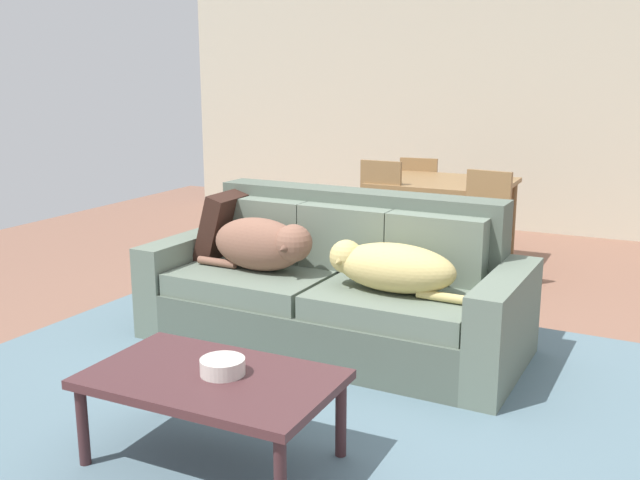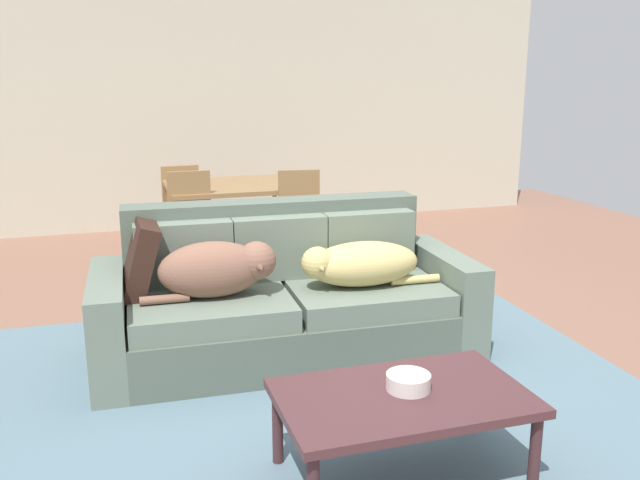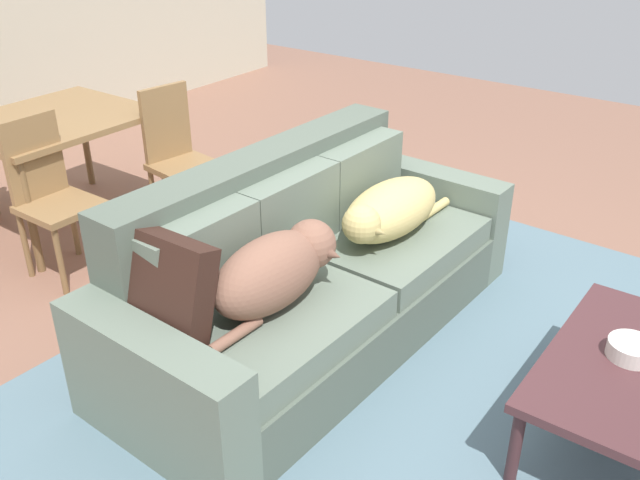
{
  "view_description": "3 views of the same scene",
  "coord_description": "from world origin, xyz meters",
  "px_view_note": "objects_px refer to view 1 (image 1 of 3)",
  "views": [
    {
      "loc": [
        1.52,
        -3.92,
        1.68
      ],
      "look_at": [
        -0.26,
        -0.25,
        0.73
      ],
      "focal_mm": 40.64,
      "sensor_mm": 36.0,
      "label": 1
    },
    {
      "loc": [
        -1.31,
        -3.96,
        1.75
      ],
      "look_at": [
        -0.08,
        -0.06,
        0.74
      ],
      "focal_mm": 38.2,
      "sensor_mm": 36.0,
      "label": 2
    },
    {
      "loc": [
        -2.73,
        -1.81,
        2.16
      ],
      "look_at": [
        -0.37,
        -0.09,
        0.62
      ],
      "focal_mm": 38.97,
      "sensor_mm": 36.0,
      "label": 3
    }
  ],
  "objects_px": {
    "dining_table": "(444,189)",
    "dining_chair_near_right": "(482,228)",
    "dog_on_left_cushion": "(264,244)",
    "dog_on_right_cushion": "(390,267)",
    "coffee_table": "(212,384)",
    "throw_pillow_by_left_arm": "(225,226)",
    "dining_chair_near_left": "(376,214)",
    "bowl_on_coffee_table": "(223,366)",
    "dining_chair_far_left": "(420,197)",
    "couch": "(337,290)"
  },
  "relations": [
    {
      "from": "dog_on_right_cushion",
      "to": "dining_chair_far_left",
      "type": "distance_m",
      "value": 3.05
    },
    {
      "from": "dog_on_left_cushion",
      "to": "bowl_on_coffee_table",
      "type": "height_order",
      "value": "dog_on_left_cushion"
    },
    {
      "from": "dining_table",
      "to": "dining_chair_far_left",
      "type": "relative_size",
      "value": 1.3
    },
    {
      "from": "dog_on_left_cushion",
      "to": "throw_pillow_by_left_arm",
      "type": "bearing_deg",
      "value": 154.02
    },
    {
      "from": "dining_table",
      "to": "dining_chair_near_right",
      "type": "relative_size",
      "value": 1.22
    },
    {
      "from": "couch",
      "to": "coffee_table",
      "type": "bearing_deg",
      "value": -83.5
    },
    {
      "from": "dog_on_right_cushion",
      "to": "coffee_table",
      "type": "xyz_separation_m",
      "value": [
        -0.31,
        -1.35,
        -0.23
      ]
    },
    {
      "from": "dog_on_left_cushion",
      "to": "coffee_table",
      "type": "height_order",
      "value": "dog_on_left_cushion"
    },
    {
      "from": "dog_on_right_cushion",
      "to": "dining_chair_near_right",
      "type": "xyz_separation_m",
      "value": [
        0.11,
        1.72,
        -0.09
      ]
    },
    {
      "from": "coffee_table",
      "to": "dining_chair_far_left",
      "type": "height_order",
      "value": "dining_chair_far_left"
    },
    {
      "from": "dining_chair_near_left",
      "to": "dining_chair_far_left",
      "type": "xyz_separation_m",
      "value": [
        0.02,
        1.14,
        -0.03
      ]
    },
    {
      "from": "dog_on_left_cushion",
      "to": "throw_pillow_by_left_arm",
      "type": "xyz_separation_m",
      "value": [
        -0.44,
        0.24,
        0.03
      ]
    },
    {
      "from": "couch",
      "to": "dining_chair_near_left",
      "type": "xyz_separation_m",
      "value": [
        -0.37,
        1.6,
        0.18
      ]
    },
    {
      "from": "dining_table",
      "to": "dining_chair_near_left",
      "type": "relative_size",
      "value": 1.2
    },
    {
      "from": "dining_table",
      "to": "dining_chair_near_left",
      "type": "distance_m",
      "value": 0.71
    },
    {
      "from": "dining_table",
      "to": "coffee_table",
      "type": "bearing_deg",
      "value": -88.9
    },
    {
      "from": "coffee_table",
      "to": "dining_chair_near_left",
      "type": "distance_m",
      "value": 3.21
    },
    {
      "from": "dining_chair_near_right",
      "to": "dining_table",
      "type": "bearing_deg",
      "value": 135.96
    },
    {
      "from": "dining_chair_near_left",
      "to": "dining_chair_near_right",
      "type": "relative_size",
      "value": 1.02
    },
    {
      "from": "dog_on_left_cushion",
      "to": "dining_chair_near_right",
      "type": "bearing_deg",
      "value": 61.68
    },
    {
      "from": "dining_table",
      "to": "bowl_on_coffee_table",
      "type": "bearing_deg",
      "value": -88.29
    },
    {
      "from": "dog_on_left_cushion",
      "to": "bowl_on_coffee_table",
      "type": "relative_size",
      "value": 4.13
    },
    {
      "from": "dog_on_right_cushion",
      "to": "dining_chair_far_left",
      "type": "xyz_separation_m",
      "value": [
        -0.79,
        2.95,
        -0.11
      ]
    },
    {
      "from": "dining_chair_near_left",
      "to": "dining_chair_near_right",
      "type": "bearing_deg",
      "value": -5.65
    },
    {
      "from": "couch",
      "to": "dining_chair_near_left",
      "type": "relative_size",
      "value": 2.49
    },
    {
      "from": "dining_chair_far_left",
      "to": "dining_table",
      "type": "bearing_deg",
      "value": 118.29
    },
    {
      "from": "coffee_table",
      "to": "bowl_on_coffee_table",
      "type": "relative_size",
      "value": 5.51
    },
    {
      "from": "coffee_table",
      "to": "dining_chair_near_left",
      "type": "relative_size",
      "value": 1.12
    },
    {
      "from": "dining_table",
      "to": "dining_chair_near_right",
      "type": "height_order",
      "value": "dining_chair_near_right"
    },
    {
      "from": "dining_chair_near_right",
      "to": "dining_chair_near_left",
      "type": "bearing_deg",
      "value": -177.87
    },
    {
      "from": "coffee_table",
      "to": "bowl_on_coffee_table",
      "type": "bearing_deg",
      "value": 37.58
    },
    {
      "from": "dog_on_left_cushion",
      "to": "coffee_table",
      "type": "distance_m",
      "value": 1.53
    },
    {
      "from": "coffee_table",
      "to": "dining_chair_near_left",
      "type": "xyz_separation_m",
      "value": [
        -0.5,
        3.17,
        0.16
      ]
    },
    {
      "from": "throw_pillow_by_left_arm",
      "to": "dining_chair_far_left",
      "type": "height_order",
      "value": "throw_pillow_by_left_arm"
    },
    {
      "from": "dining_chair_near_right",
      "to": "dining_chair_far_left",
      "type": "xyz_separation_m",
      "value": [
        -0.91,
        1.23,
        -0.02
      ]
    },
    {
      "from": "bowl_on_coffee_table",
      "to": "dining_chair_far_left",
      "type": "xyz_separation_m",
      "value": [
        -0.52,
        4.27,
        0.04
      ]
    },
    {
      "from": "dog_on_left_cushion",
      "to": "coffee_table",
      "type": "bearing_deg",
      "value": -66.55
    },
    {
      "from": "coffee_table",
      "to": "dining_chair_near_right",
      "type": "relative_size",
      "value": 1.15
    },
    {
      "from": "throw_pillow_by_left_arm",
      "to": "dog_on_right_cushion",
      "type": "bearing_deg",
      "value": -12.37
    },
    {
      "from": "dining_table",
      "to": "dining_chair_near_right",
      "type": "xyz_separation_m",
      "value": [
        0.49,
        -0.63,
        -0.18
      ]
    },
    {
      "from": "dog_on_right_cushion",
      "to": "throw_pillow_by_left_arm",
      "type": "distance_m",
      "value": 1.34
    },
    {
      "from": "coffee_table",
      "to": "dining_table",
      "type": "distance_m",
      "value": 3.72
    },
    {
      "from": "coffee_table",
      "to": "bowl_on_coffee_table",
      "type": "xyz_separation_m",
      "value": [
        0.04,
        0.03,
        0.08
      ]
    },
    {
      "from": "dog_on_left_cushion",
      "to": "bowl_on_coffee_table",
      "type": "xyz_separation_m",
      "value": [
        0.59,
        -1.38,
        -0.18
      ]
    },
    {
      "from": "couch",
      "to": "dining_chair_near_right",
      "type": "xyz_separation_m",
      "value": [
        0.55,
        1.51,
        0.16
      ]
    },
    {
      "from": "couch",
      "to": "dining_chair_far_left",
      "type": "distance_m",
      "value": 2.77
    },
    {
      "from": "bowl_on_coffee_table",
      "to": "dining_table",
      "type": "distance_m",
      "value": 3.68
    },
    {
      "from": "dog_on_left_cushion",
      "to": "dining_table",
      "type": "xyz_separation_m",
      "value": [
        0.48,
        2.3,
        0.06
      ]
    },
    {
      "from": "dining_chair_far_left",
      "to": "coffee_table",
      "type": "bearing_deg",
      "value": 90.27
    },
    {
      "from": "dog_on_right_cushion",
      "to": "dining_chair_far_left",
      "type": "height_order",
      "value": "dining_chair_far_left"
    }
  ]
}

